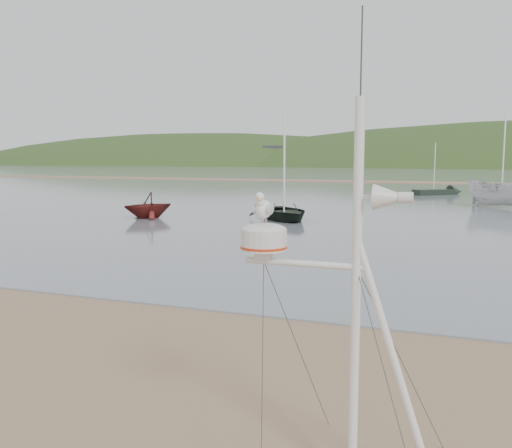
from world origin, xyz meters
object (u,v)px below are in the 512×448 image
(sailboat_dark_mid, at_px, (444,192))
(boat_dark, at_px, (284,180))
(mast_rig, at_px, (347,375))
(boat_white, at_px, (503,170))
(boat_red, at_px, (148,193))

(sailboat_dark_mid, bearing_deg, boat_dark, -107.24)
(sailboat_dark_mid, bearing_deg, mast_rig, -89.81)
(boat_white, xyz_separation_m, sailboat_dark_mid, (-3.97, 12.42, -2.30))
(mast_rig, xyz_separation_m, sailboat_dark_mid, (-0.16, 47.25, -0.88))
(boat_dark, xyz_separation_m, boat_white, (11.62, 12.23, 0.37))
(boat_white, distance_m, sailboat_dark_mid, 13.24)
(boat_dark, height_order, boat_red, boat_dark)
(mast_rig, height_order, sailboat_dark_mid, mast_rig)
(sailboat_dark_mid, bearing_deg, boat_red, -119.86)
(mast_rig, bearing_deg, boat_dark, 109.05)
(boat_red, xyz_separation_m, sailboat_dark_mid, (15.13, 26.35, -1.13))
(mast_rig, relative_size, sailboat_dark_mid, 0.96)
(boat_dark, height_order, boat_white, boat_white)
(mast_rig, bearing_deg, sailboat_dark_mid, 90.19)
(boat_dark, distance_m, boat_white, 16.87)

